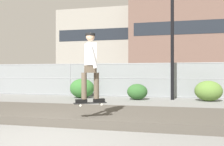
{
  "coord_description": "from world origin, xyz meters",
  "views": [
    {
      "loc": [
        2.19,
        -3.77,
        1.29
      ],
      "look_at": [
        0.64,
        3.54,
        1.3
      ],
      "focal_mm": 35.3,
      "sensor_mm": 36.0,
      "label": 1
    }
  ],
  "objects_px": {
    "shrub_left": "(82,88)",
    "shrub_center": "(137,92)",
    "parked_car_near": "(66,79)",
    "skater": "(90,63)",
    "parked_car_mid": "(164,80)",
    "shrub_right": "(208,91)",
    "skateboard": "(90,103)",
    "street_lamp": "(172,8)"
  },
  "relations": [
    {
      "from": "shrub_left",
      "to": "shrub_center",
      "type": "xyz_separation_m",
      "value": [
        2.91,
        -0.17,
        -0.12
      ]
    },
    {
      "from": "parked_car_near",
      "to": "shrub_center",
      "type": "bearing_deg",
      "value": -38.03
    },
    {
      "from": "skater",
      "to": "parked_car_near",
      "type": "distance_m",
      "value": 11.28
    },
    {
      "from": "skater",
      "to": "parked_car_mid",
      "type": "relative_size",
      "value": 0.38
    },
    {
      "from": "parked_car_near",
      "to": "shrub_left",
      "type": "height_order",
      "value": "parked_car_near"
    },
    {
      "from": "skater",
      "to": "shrub_center",
      "type": "bearing_deg",
      "value": 83.79
    },
    {
      "from": "shrub_right",
      "to": "shrub_center",
      "type": "bearing_deg",
      "value": -178.4
    },
    {
      "from": "skateboard",
      "to": "parked_car_mid",
      "type": "height_order",
      "value": "parked_car_mid"
    },
    {
      "from": "skater",
      "to": "parked_car_mid",
      "type": "distance_m",
      "value": 9.86
    },
    {
      "from": "street_lamp",
      "to": "shrub_right",
      "type": "height_order",
      "value": "street_lamp"
    },
    {
      "from": "parked_car_mid",
      "to": "shrub_right",
      "type": "relative_size",
      "value": 3.63
    },
    {
      "from": "skater",
      "to": "shrub_center",
      "type": "relative_size",
      "value": 1.72
    },
    {
      "from": "parked_car_mid",
      "to": "skater",
      "type": "bearing_deg",
      "value": -101.48
    },
    {
      "from": "skater",
      "to": "shrub_left",
      "type": "height_order",
      "value": "skater"
    },
    {
      "from": "shrub_center",
      "to": "parked_car_mid",
      "type": "bearing_deg",
      "value": 71.39
    },
    {
      "from": "skater",
      "to": "shrub_right",
      "type": "distance_m",
      "value": 7.02
    },
    {
      "from": "skateboard",
      "to": "shrub_right",
      "type": "height_order",
      "value": "shrub_right"
    },
    {
      "from": "skateboard",
      "to": "shrub_center",
      "type": "distance_m",
      "value": 5.69
    },
    {
      "from": "parked_car_mid",
      "to": "shrub_center",
      "type": "relative_size",
      "value": 4.47
    },
    {
      "from": "skateboard",
      "to": "skater",
      "type": "relative_size",
      "value": 0.46
    },
    {
      "from": "skater",
      "to": "shrub_right",
      "type": "relative_size",
      "value": 1.39
    },
    {
      "from": "parked_car_mid",
      "to": "shrub_left",
      "type": "distance_m",
      "value": 5.72
    },
    {
      "from": "parked_car_near",
      "to": "shrub_center",
      "type": "distance_m",
      "value": 7.19
    },
    {
      "from": "parked_car_near",
      "to": "shrub_left",
      "type": "bearing_deg",
      "value": -57.15
    },
    {
      "from": "skater",
      "to": "parked_car_mid",
      "type": "height_order",
      "value": "skater"
    },
    {
      "from": "parked_car_mid",
      "to": "shrub_right",
      "type": "distance_m",
      "value": 4.37
    },
    {
      "from": "shrub_center",
      "to": "skater",
      "type": "bearing_deg",
      "value": -96.21
    },
    {
      "from": "skateboard",
      "to": "shrub_left",
      "type": "height_order",
      "value": "shrub_left"
    },
    {
      "from": "shrub_left",
      "to": "shrub_right",
      "type": "relative_size",
      "value": 1.06
    },
    {
      "from": "skater",
      "to": "parked_car_near",
      "type": "relative_size",
      "value": 0.38
    },
    {
      "from": "skateboard",
      "to": "shrub_left",
      "type": "relative_size",
      "value": 0.61
    },
    {
      "from": "street_lamp",
      "to": "parked_car_mid",
      "type": "height_order",
      "value": "street_lamp"
    },
    {
      "from": "skateboard",
      "to": "parked_car_near",
      "type": "xyz_separation_m",
      "value": [
        -5.04,
        10.07,
        0.28
      ]
    },
    {
      "from": "parked_car_near",
      "to": "shrub_center",
      "type": "height_order",
      "value": "parked_car_near"
    },
    {
      "from": "street_lamp",
      "to": "shrub_left",
      "type": "xyz_separation_m",
      "value": [
        -4.59,
        -0.13,
        -3.97
      ]
    },
    {
      "from": "parked_car_near",
      "to": "shrub_right",
      "type": "distance_m",
      "value": 9.93
    },
    {
      "from": "parked_car_mid",
      "to": "shrub_center",
      "type": "bearing_deg",
      "value": -108.61
    },
    {
      "from": "skater",
      "to": "parked_car_near",
      "type": "bearing_deg",
      "value": 116.57
    },
    {
      "from": "shrub_right",
      "to": "skater",
      "type": "bearing_deg",
      "value": -124.17
    },
    {
      "from": "skater",
      "to": "shrub_center",
      "type": "distance_m",
      "value": 5.8
    },
    {
      "from": "skateboard",
      "to": "skater",
      "type": "height_order",
      "value": "skater"
    },
    {
      "from": "shrub_left",
      "to": "street_lamp",
      "type": "bearing_deg",
      "value": 1.63
    }
  ]
}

